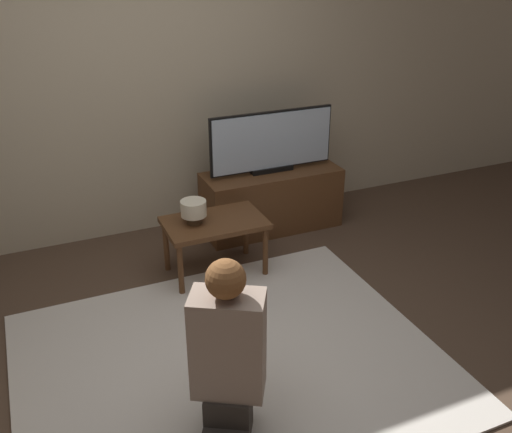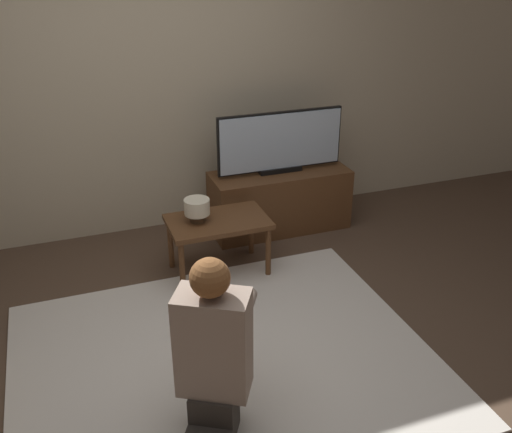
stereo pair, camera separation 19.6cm
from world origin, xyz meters
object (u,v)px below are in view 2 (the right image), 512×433
Objects in this scene: tv at (280,142)px; table_lamp at (197,208)px; coffee_table at (218,226)px; person_kneeling at (213,354)px.

table_lamp is at bearing -148.94° from tv.
coffee_table is at bearing -143.03° from tv.
tv is 1.48× the size of coffee_table.
tv is 5.85× the size of table_lamp.
coffee_table is (-0.69, -0.52, -0.39)m from tv.
table_lamp reaches higher than coffee_table.
person_kneeling reaches higher than coffee_table.
table_lamp is at bearing -71.95° from person_kneeling.
person_kneeling is at bearing -101.96° from table_lamp.
person_kneeling is (-1.14, -1.98, -0.28)m from tv.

